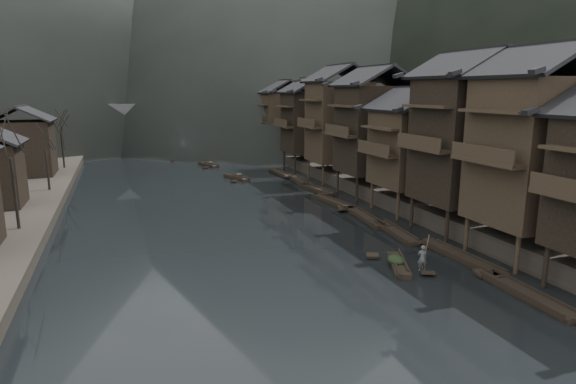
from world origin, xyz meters
name	(u,v)px	position (x,y,z in m)	size (l,w,h in m)	color
water	(289,283)	(0.00, 0.00, 0.00)	(300.00, 300.00, 0.00)	black
right_bank	(411,157)	(35.00, 40.00, 0.90)	(40.00, 200.00, 1.80)	#2D2823
stilt_houses	(382,117)	(17.28, 19.20, 8.70)	(9.00, 67.60, 14.91)	black
bare_trees	(29,147)	(-17.00, 22.93, 6.50)	(3.97, 73.43, 7.93)	black
moored_sampans	(352,208)	(11.85, 15.09, 0.20)	(3.11, 50.51, 0.47)	black
midriver_boats	(196,161)	(2.51, 52.83, 0.20)	(7.96, 40.33, 0.44)	black
stone_bridge	(168,123)	(0.00, 72.00, 5.11)	(40.00, 6.00, 9.00)	#4C4C4F
hero_sampan	(399,264)	(7.84, 0.18, 0.20)	(2.74, 4.83, 0.43)	black
cargo_heap	(396,255)	(7.75, 0.38, 0.76)	(1.08, 1.41, 0.65)	black
boatman	(422,255)	(8.53, -1.39, 1.30)	(0.63, 0.41, 1.72)	#4D4D4F
bamboo_pole	(428,216)	(8.73, -1.39, 3.85)	(0.06, 0.06, 4.26)	#8C7A51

